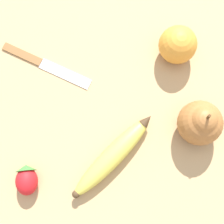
# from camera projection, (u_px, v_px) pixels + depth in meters

# --- Properties ---
(ground_plane) EXTENTS (3.00, 3.00, 0.00)m
(ground_plane) POSITION_uv_depth(u_px,v_px,m) (134.00, 132.00, 0.61)
(ground_plane) COLOR tan
(banana) EXTENTS (0.19, 0.14, 0.04)m
(banana) POSITION_uv_depth(u_px,v_px,m) (113.00, 155.00, 0.58)
(banana) COLOR #DBCC4C
(banana) RESTS_ON ground_plane
(orange) EXTENTS (0.08, 0.08, 0.08)m
(orange) POSITION_uv_depth(u_px,v_px,m) (178.00, 45.00, 0.61)
(orange) COLOR orange
(orange) RESTS_ON ground_plane
(pear) EXTENTS (0.08, 0.08, 0.10)m
(pear) POSITION_uv_depth(u_px,v_px,m) (200.00, 123.00, 0.57)
(pear) COLOR #A36633
(pear) RESTS_ON ground_plane
(strawberry) EXTENTS (0.05, 0.06, 0.04)m
(strawberry) POSITION_uv_depth(u_px,v_px,m) (27.00, 179.00, 0.57)
(strawberry) COLOR red
(strawberry) RESTS_ON ground_plane
(paring_knife) EXTENTS (0.17, 0.14, 0.01)m
(paring_knife) POSITION_uv_depth(u_px,v_px,m) (43.00, 63.00, 0.64)
(paring_knife) COLOR silver
(paring_knife) RESTS_ON ground_plane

